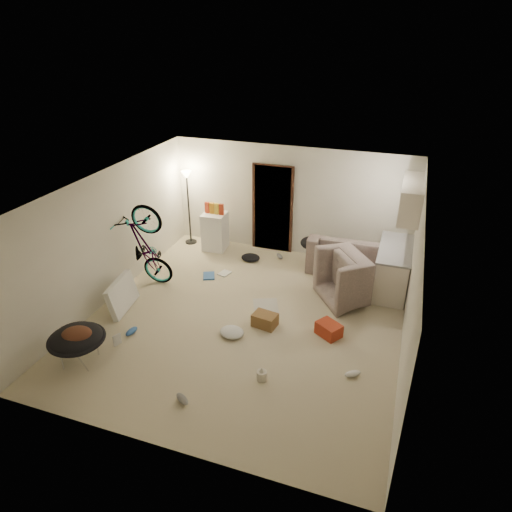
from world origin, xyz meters
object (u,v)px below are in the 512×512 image
(armchair, at_px, (359,281))
(tv_box, at_px, (122,295))
(sofa, at_px, (356,260))
(bicycle, at_px, (148,263))
(floor_lamp, at_px, (188,192))
(saucer_chair, at_px, (78,343))
(kitchen_counter, at_px, (393,269))
(drink_case_a, at_px, (265,320))
(juicer, at_px, (262,375))
(mini_fridge, at_px, (215,231))
(drink_case_b, at_px, (329,329))

(armchair, relative_size, tv_box, 1.23)
(sofa, height_order, bicycle, bicycle)
(floor_lamp, xyz_separation_m, saucer_chair, (0.33, -4.62, -0.93))
(kitchen_counter, relative_size, drink_case_a, 3.58)
(kitchen_counter, relative_size, saucer_chair, 1.69)
(juicer, bearing_deg, kitchen_counter, 64.33)
(saucer_chair, bearing_deg, bicycle, 95.30)
(armchair, bearing_deg, mini_fridge, 36.72)
(sofa, xyz_separation_m, drink_case_a, (-1.23, -2.52, -0.18))
(sofa, height_order, tv_box, tv_box)
(floor_lamp, distance_m, drink_case_b, 4.88)
(mini_fridge, bearing_deg, drink_case_a, -54.33)
(sofa, distance_m, armchair, 1.04)
(kitchen_counter, bearing_deg, mini_fridge, 172.41)
(mini_fridge, relative_size, drink_case_b, 2.18)
(mini_fridge, bearing_deg, drink_case_b, -41.05)
(mini_fridge, distance_m, drink_case_a, 3.37)
(kitchen_counter, height_order, drink_case_b, kitchen_counter)
(armchair, relative_size, mini_fridge, 1.26)
(sofa, xyz_separation_m, armchair, (0.20, -1.01, 0.07))
(drink_case_b, bearing_deg, sofa, 121.08)
(bicycle, xyz_separation_m, tv_box, (0.00, -0.95, -0.19))
(floor_lamp, bearing_deg, armchair, -15.97)
(floor_lamp, xyz_separation_m, armchair, (4.24, -1.21, -0.94))
(bicycle, height_order, drink_case_b, bicycle)
(sofa, bearing_deg, drink_case_b, 86.59)
(armchair, bearing_deg, saucer_chair, 95.24)
(armchair, distance_m, juicer, 3.04)
(drink_case_a, distance_m, juicer, 1.40)
(juicer, bearing_deg, armchair, 69.80)
(armchair, height_order, drink_case_a, armchair)
(saucer_chair, relative_size, drink_case_a, 2.12)
(saucer_chair, bearing_deg, tv_box, 98.49)
(juicer, bearing_deg, floor_lamp, 128.18)
(floor_lamp, height_order, armchair, floor_lamp)
(kitchen_counter, bearing_deg, floor_lamp, 172.34)
(kitchen_counter, bearing_deg, juicer, -115.67)
(sofa, relative_size, saucer_chair, 2.29)
(bicycle, height_order, saucer_chair, bicycle)
(kitchen_counter, distance_m, saucer_chair, 6.00)
(sofa, relative_size, drink_case_b, 4.96)
(drink_case_a, bearing_deg, floor_lamp, 145.48)
(sofa, bearing_deg, juicer, 76.58)
(sofa, bearing_deg, kitchen_counter, 149.34)
(sofa, xyz_separation_m, juicer, (-0.85, -3.86, -0.20))
(bicycle, distance_m, saucer_chair, 2.51)
(kitchen_counter, distance_m, armchair, 0.82)
(armchair, bearing_deg, juicer, 124.00)
(drink_case_a, xyz_separation_m, juicer, (0.39, -1.34, -0.03))
(armchair, xyz_separation_m, tv_box, (-4.14, -1.85, -0.06))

